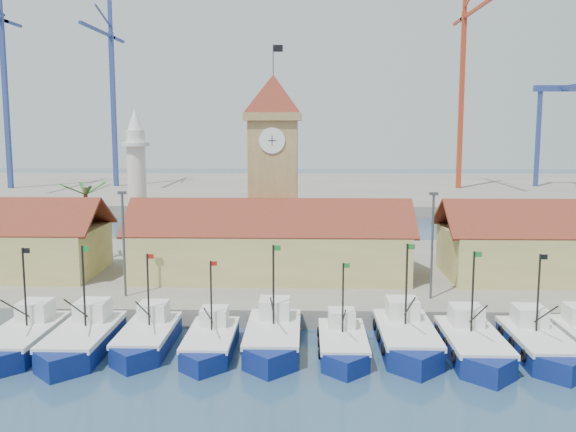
{
  "coord_description": "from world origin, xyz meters",
  "views": [
    {
      "loc": [
        3.5,
        -41.02,
        15.94
      ],
      "look_at": [
        1.76,
        18.0,
        7.64
      ],
      "focal_mm": 40.0,
      "sensor_mm": 36.0,
      "label": 1
    }
  ],
  "objects_px": {
    "clock_tower": "(273,164)",
    "minaret": "(137,184)",
    "boat_5": "(343,346)",
    "boat_0": "(22,341)"
  },
  "relations": [
    {
      "from": "boat_0",
      "to": "minaret",
      "type": "xyz_separation_m",
      "value": [
        1.69,
        25.82,
        8.92
      ]
    },
    {
      "from": "boat_5",
      "to": "boat_0",
      "type": "bearing_deg",
      "value": 179.91
    },
    {
      "from": "clock_tower",
      "to": "minaret",
      "type": "height_order",
      "value": "clock_tower"
    },
    {
      "from": "boat_0",
      "to": "minaret",
      "type": "distance_m",
      "value": 27.37
    },
    {
      "from": "boat_0",
      "to": "clock_tower",
      "type": "distance_m",
      "value": 31.15
    },
    {
      "from": "boat_5",
      "to": "minaret",
      "type": "distance_m",
      "value": 34.55
    },
    {
      "from": "boat_0",
      "to": "boat_5",
      "type": "height_order",
      "value": "boat_0"
    },
    {
      "from": "boat_5",
      "to": "clock_tower",
      "type": "xyz_separation_m",
      "value": [
        -6.08,
        23.85,
        11.26
      ]
    },
    {
      "from": "boat_0",
      "to": "boat_5",
      "type": "distance_m",
      "value": 22.76
    },
    {
      "from": "boat_0",
      "to": "boat_5",
      "type": "bearing_deg",
      "value": -0.09
    }
  ]
}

